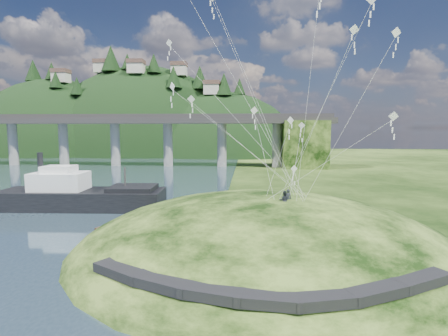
{
  "coord_description": "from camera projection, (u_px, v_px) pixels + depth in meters",
  "views": [
    {
      "loc": [
        6.39,
        -28.75,
        11.01
      ],
      "look_at": [
        4.0,
        6.0,
        7.0
      ],
      "focal_mm": 28.0,
      "sensor_mm": 36.0,
      "label": 1
    }
  ],
  "objects": [
    {
      "name": "work_barge",
      "position": [
        79.0,
        195.0,
        47.59
      ],
      "size": [
        22.25,
        6.87,
        7.71
      ],
      "color": "black",
      "rests_on": "ground"
    },
    {
      "name": "wooden_dock",
      "position": [
        155.0,
        235.0,
        34.55
      ],
      "size": [
        13.65,
        6.83,
        0.98
      ],
      "color": "#3A2317",
      "rests_on": "ground"
    },
    {
      "name": "far_ridge",
      "position": [
        135.0,
        170.0,
        155.09
      ],
      "size": [
        153.0,
        70.0,
        94.5
      ],
      "color": "black",
      "rests_on": "ground"
    },
    {
      "name": "footpath",
      "position": [
        266.0,
        286.0,
        19.78
      ],
      "size": [
        22.29,
        5.84,
        0.83
      ],
      "color": "black",
      "rests_on": "ground"
    },
    {
      "name": "bridge",
      "position": [
        134.0,
        132.0,
        100.32
      ],
      "size": [
        160.0,
        11.0,
        15.0
      ],
      "color": "#2D2B2B",
      "rests_on": "ground"
    },
    {
      "name": "ground",
      "position": [
        173.0,
        256.0,
        30.19
      ],
      "size": [
        320.0,
        320.0,
        0.0
      ],
      "primitive_type": "plane",
      "color": "black",
      "rests_on": "ground"
    },
    {
      "name": "kite_swarm",
      "position": [
        256.0,
        52.0,
        30.74
      ],
      "size": [
        19.62,
        14.3,
        21.52
      ],
      "color": "silver",
      "rests_on": "ground"
    },
    {
      "name": "kite_flyers",
      "position": [
        286.0,
        190.0,
        29.47
      ],
      "size": [
        1.15,
        1.32,
        1.66
      ],
      "color": "#23262E",
      "rests_on": "ground"
    },
    {
      "name": "grass_hill",
      "position": [
        265.0,
        266.0,
        31.79
      ],
      "size": [
        36.0,
        32.0,
        13.0
      ],
      "color": "black",
      "rests_on": "ground"
    }
  ]
}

